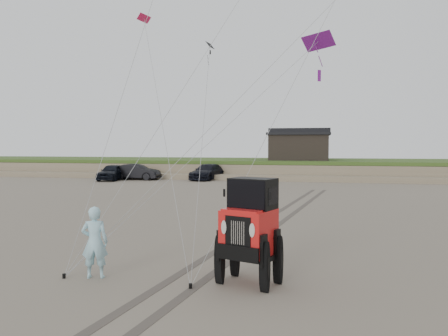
{
  "coord_description": "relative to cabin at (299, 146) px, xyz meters",
  "views": [
    {
      "loc": [
        4.0,
        -9.7,
        3.28
      ],
      "look_at": [
        1.25,
        3.0,
        2.6
      ],
      "focal_mm": 35.0,
      "sensor_mm": 36.0,
      "label": 1
    }
  ],
  "objects": [
    {
      "name": "truck_b",
      "position": [
        -14.9,
        -8.04,
        -2.49
      ],
      "size": [
        4.53,
        1.59,
        1.49
      ],
      "primitive_type": "imported",
      "rotation": [
        0.0,
        0.0,
        1.57
      ],
      "color": "black",
      "rests_on": "ground"
    },
    {
      "name": "cabin",
      "position": [
        0.0,
        0.0,
        0.0
      ],
      "size": [
        6.4,
        5.4,
        3.35
      ],
      "color": "black",
      "rests_on": "dune_ridge"
    },
    {
      "name": "ground",
      "position": [
        -2.0,
        -37.0,
        -3.24
      ],
      "size": [
        160.0,
        160.0,
        0.0
      ],
      "primitive_type": "plane",
      "color": "#6B6054",
      "rests_on": "ground"
    },
    {
      "name": "truck_c",
      "position": [
        -8.32,
        -6.54,
        -2.5
      ],
      "size": [
        2.87,
        5.35,
        1.48
      ],
      "primitive_type": "imported",
      "rotation": [
        0.0,
        0.0,
        -0.16
      ],
      "color": "black",
      "rests_on": "ground"
    },
    {
      "name": "tire_tracks",
      "position": [
        0.0,
        -29.0,
        -3.23
      ],
      "size": [
        5.22,
        29.74,
        0.01
      ],
      "color": "#4C443D",
      "rests_on": "ground"
    },
    {
      "name": "stake_aux",
      "position": [
        -0.83,
        -37.27,
        -3.18
      ],
      "size": [
        0.08,
        0.08,
        0.12
      ],
      "primitive_type": "cylinder",
      "color": "black",
      "rests_on": "ground"
    },
    {
      "name": "jeep",
      "position": [
        0.43,
        -36.65,
        -2.24
      ],
      "size": [
        3.95,
        5.83,
        2.0
      ],
      "primitive_type": null,
      "rotation": [
        0.0,
        0.0,
        -0.33
      ],
      "color": "red",
      "rests_on": "ground"
    },
    {
      "name": "man",
      "position": [
        -3.37,
        -36.97,
        -2.35
      ],
      "size": [
        0.74,
        0.59,
        1.78
      ],
      "primitive_type": "imported",
      "rotation": [
        0.0,
        0.0,
        3.42
      ],
      "color": "#8BC4D8",
      "rests_on": "ground"
    },
    {
      "name": "dune_ridge",
      "position": [
        -2.0,
        0.5,
        -2.42
      ],
      "size": [
        160.0,
        14.25,
        1.73
      ],
      "color": "#7A6B54",
      "rests_on": "ground"
    },
    {
      "name": "stake_main",
      "position": [
        -4.1,
        -37.19,
        -3.18
      ],
      "size": [
        0.08,
        0.08,
        0.12
      ],
      "primitive_type": "cylinder",
      "color": "black",
      "rests_on": "ground"
    },
    {
      "name": "truck_a",
      "position": [
        -16.88,
        -9.04,
        -2.48
      ],
      "size": [
        2.19,
        4.61,
        1.52
      ],
      "primitive_type": "imported",
      "rotation": [
        0.0,
        0.0,
        0.09
      ],
      "color": "black",
      "rests_on": "ground"
    }
  ]
}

